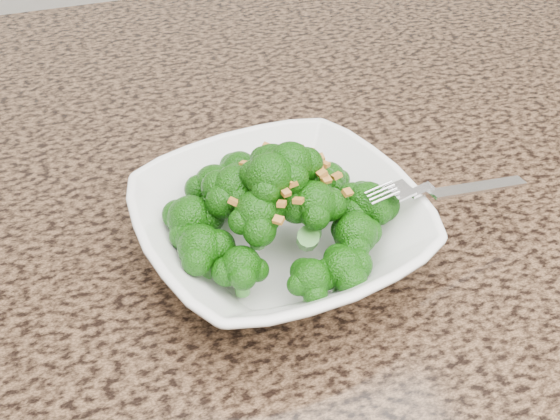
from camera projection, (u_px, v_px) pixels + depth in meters
name	position (u px, v px, depth m)	size (l,w,h in m)	color
granite_counter	(268.00, 220.00, 0.67)	(1.64, 1.04, 0.03)	brown
bowl	(280.00, 229.00, 0.59)	(0.24, 0.24, 0.06)	white
broccoli_pile	(280.00, 168.00, 0.55)	(0.21, 0.21, 0.07)	#135009
garlic_topping	(280.00, 126.00, 0.53)	(0.12, 0.12, 0.01)	#BB7A2D
fork	(425.00, 190.00, 0.58)	(0.17, 0.03, 0.01)	silver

